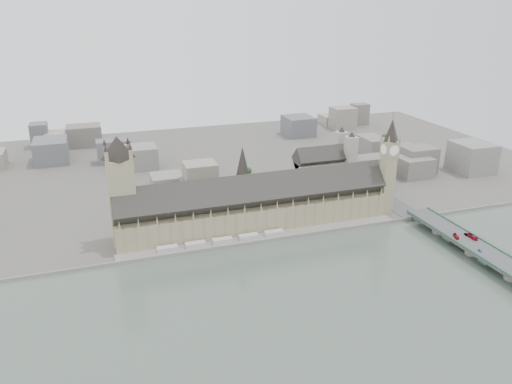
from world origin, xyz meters
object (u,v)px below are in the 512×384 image
object	(u,v)px
red_bus_south	(472,237)
car_approach	(391,190)
westminster_bridge	(467,245)
car_blue	(480,251)
palace_of_westminster	(255,205)
elizabeth_tower	(389,160)
red_bus_north	(456,236)
westminster_abbey	(324,169)
victoria_tower	(121,186)
car_silver	(466,235)

from	to	relation	value
red_bus_south	car_approach	world-z (taller)	red_bus_south
westminster_bridge	car_blue	bearing A→B (deg)	-104.02
palace_of_westminster	car_approach	world-z (taller)	palace_of_westminster
westminster_bridge	elizabeth_tower	bearing A→B (deg)	104.11
car_approach	red_bus_north	bearing A→B (deg)	-81.49
elizabeth_tower	westminster_abbey	xyz separation A→B (m)	(-27.08, 87.00, -33.01)
elizabeth_tower	westminster_abbey	size ratio (longest dim) A/B	1.58
victoria_tower	red_bus_north	distance (m)	300.26
westminster_bridge	palace_of_westminster	bearing A→B (deg)	146.51
red_bus_north	car_approach	world-z (taller)	red_bus_north
westminster_bridge	westminster_abbey	size ratio (longest dim) A/B	4.78
victoria_tower	red_bus_north	world-z (taller)	victoria_tower
red_bus_north	red_bus_south	xyz separation A→B (m)	(12.58, -5.83, 0.27)
elizabeth_tower	westminster_abbey	world-z (taller)	elizabeth_tower
palace_of_westminster	westminster_abbey	xyz separation A→B (m)	(110.92, 75.30, 2.38)
red_bus_south	car_silver	xyz separation A→B (m)	(-0.85, 6.74, -0.82)
elizabeth_tower	car_silver	bearing A→B (deg)	-71.56
westminster_abbey	car_blue	xyz separation A→B (m)	(45.86, -203.40, -14.12)
palace_of_westminster	red_bus_north	distance (m)	185.13
car_blue	car_silver	bearing A→B (deg)	85.62
car_silver	elizabeth_tower	bearing A→B (deg)	122.31
westminster_abbey	car_approach	size ratio (longest dim) A/B	12.74
elizabeth_tower	victoria_tower	size ratio (longest dim) A/B	1.07
palace_of_westminster	car_silver	world-z (taller)	palace_of_westminster
westminster_bridge	car_silver	xyz separation A→B (m)	(5.14, 8.11, 5.91)
palace_of_westminster	victoria_tower	distance (m)	126.41
car_blue	car_silver	xyz separation A→B (m)	(10.36, 29.01, 0.07)
red_bus_south	red_bus_north	bearing A→B (deg)	156.51
victoria_tower	westminster_abbey	xyz separation A→B (m)	(232.92, 69.00, -30.12)
victoria_tower	red_bus_north	xyz separation A→B (m)	(277.40, -106.30, -43.62)
palace_of_westminster	car_silver	bearing A→B (deg)	-30.66
car_blue	car_silver	distance (m)	30.80
palace_of_westminster	victoria_tower	xyz separation A→B (m)	(-122.00, 6.30, 32.50)
palace_of_westminster	car_approach	bearing A→B (deg)	7.45
westminster_bridge	victoria_tower	bearing A→B (deg)	158.22
elizabeth_tower	car_silver	distance (m)	103.44
red_bus_south	westminster_abbey	bearing A→B (deg)	108.86
red_bus_north	car_blue	distance (m)	28.14
red_bus_north	car_blue	size ratio (longest dim) A/B	2.30
red_bus_south	car_approach	size ratio (longest dim) A/B	2.16
red_bus_north	westminster_abbey	bearing A→B (deg)	125.03
palace_of_westminster	westminster_abbey	bearing A→B (deg)	34.17
elizabeth_tower	red_bus_north	bearing A→B (deg)	-78.85
elizabeth_tower	car_approach	world-z (taller)	elizabeth_tower
westminster_abbey	westminster_bridge	bearing A→B (deg)	-74.36
elizabeth_tower	car_approach	bearing A→B (deg)	48.36
westminster_bridge	red_bus_north	size ratio (longest dim) A/B	33.96
victoria_tower	car_blue	world-z (taller)	victoria_tower
elizabeth_tower	car_approach	distance (m)	65.15
victoria_tower	westminster_abbey	bearing A→B (deg)	16.50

